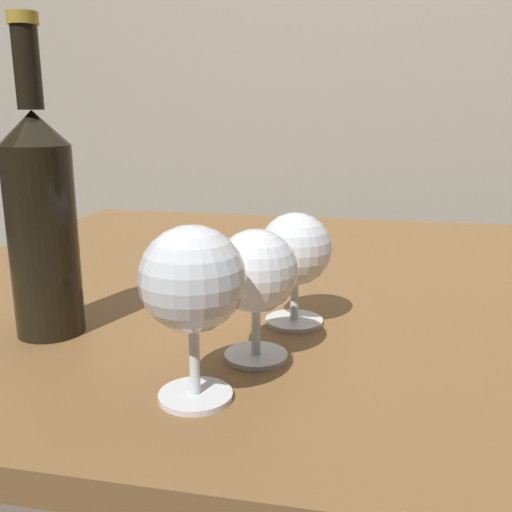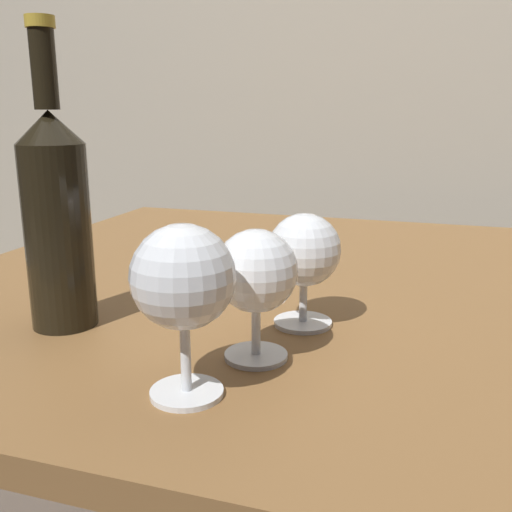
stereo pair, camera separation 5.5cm
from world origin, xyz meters
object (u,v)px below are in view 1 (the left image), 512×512
(wine_bottle, at_px, (41,218))
(wine_glass_white, at_px, (256,274))
(wine_glass_merlot, at_px, (192,283))
(wine_glass_cabernet, at_px, (295,252))

(wine_bottle, bearing_deg, wine_glass_white, -5.29)
(wine_glass_merlot, height_order, wine_glass_cabernet, wine_glass_merlot)
(wine_glass_white, bearing_deg, wine_bottle, 174.71)
(wine_glass_white, xyz_separation_m, wine_glass_cabernet, (0.02, 0.10, -0.00))
(wine_glass_white, height_order, wine_glass_cabernet, wine_glass_white)
(wine_glass_white, bearing_deg, wine_glass_cabernet, 77.19)
(wine_glass_merlot, distance_m, wine_bottle, 0.23)
(wine_glass_merlot, bearing_deg, wine_glass_white, 69.51)
(wine_glass_merlot, height_order, wine_bottle, wine_bottle)
(wine_glass_merlot, relative_size, wine_bottle, 0.46)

